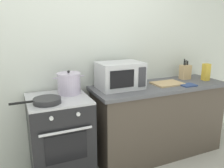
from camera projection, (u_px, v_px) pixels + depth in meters
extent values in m
cube|color=silver|center=(104.00, 57.00, 2.78)|extent=(4.40, 0.10, 2.50)
cube|color=#4C4238|center=(158.00, 121.00, 2.90)|extent=(1.64, 0.56, 0.88)
cube|color=#59595E|center=(160.00, 86.00, 2.79)|extent=(1.70, 0.60, 0.04)
cube|color=black|center=(60.00, 140.00, 2.39)|extent=(0.60, 0.60, 0.90)
cube|color=#B7B7BC|center=(58.00, 99.00, 2.28)|extent=(0.60, 0.60, 0.02)
cube|color=black|center=(67.00, 148.00, 2.10)|extent=(0.39, 0.01, 0.28)
cylinder|color=silver|center=(66.00, 131.00, 2.04)|extent=(0.48, 0.02, 0.02)
cylinder|color=silver|center=(51.00, 118.00, 1.97)|extent=(0.04, 0.02, 0.04)
cylinder|color=silver|center=(78.00, 114.00, 2.06)|extent=(0.04, 0.02, 0.04)
cylinder|color=silver|center=(69.00, 84.00, 2.39)|extent=(0.24, 0.24, 0.21)
cylinder|color=silver|center=(69.00, 74.00, 2.36)|extent=(0.25, 0.25, 0.01)
sphere|color=black|center=(69.00, 72.00, 2.36)|extent=(0.03, 0.03, 0.03)
cylinder|color=silver|center=(55.00, 78.00, 2.32)|extent=(0.05, 0.01, 0.01)
cylinder|color=silver|center=(82.00, 76.00, 2.43)|extent=(0.05, 0.01, 0.01)
cylinder|color=#28282B|center=(47.00, 101.00, 2.11)|extent=(0.25, 0.25, 0.05)
cylinder|color=black|center=(21.00, 103.00, 2.02)|extent=(0.20, 0.02, 0.02)
cube|color=silver|center=(120.00, 75.00, 2.59)|extent=(0.50, 0.36, 0.30)
cube|color=black|center=(122.00, 79.00, 2.41)|extent=(0.28, 0.01, 0.19)
cube|color=#38383D|center=(142.00, 77.00, 2.50)|extent=(0.09, 0.01, 0.22)
cube|color=tan|center=(167.00, 83.00, 2.80)|extent=(0.36, 0.26, 0.02)
cube|color=tan|center=(185.00, 72.00, 3.06)|extent=(0.13, 0.10, 0.19)
cylinder|color=black|center=(184.00, 62.00, 3.01)|extent=(0.02, 0.02, 0.08)
cylinder|color=black|center=(186.00, 63.00, 3.03)|extent=(0.02, 0.02, 0.06)
cylinder|color=black|center=(188.00, 63.00, 3.04)|extent=(0.02, 0.02, 0.06)
cube|color=gold|center=(206.00, 72.00, 2.98)|extent=(0.08, 0.08, 0.22)
cube|color=#33477A|center=(188.00, 85.00, 2.73)|extent=(0.18, 0.14, 0.02)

